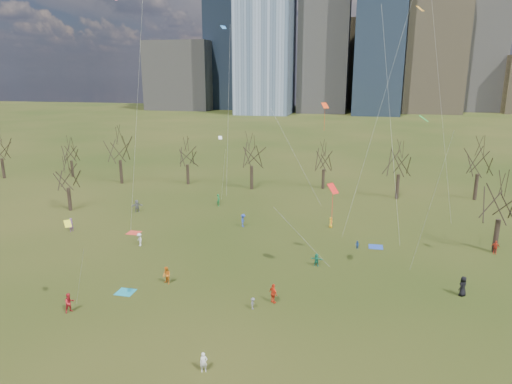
% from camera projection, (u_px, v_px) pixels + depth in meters
% --- Properties ---
extents(ground, '(500.00, 500.00, 0.00)m').
position_uv_depth(ground, '(226.00, 304.00, 39.50)').
color(ground, black).
rests_on(ground, ground).
extents(downtown_skyline, '(212.50, 78.00, 118.00)m').
position_uv_depth(downtown_skyline, '(337.00, 33.00, 229.13)').
color(downtown_skyline, slate).
rests_on(downtown_skyline, ground).
extents(bare_tree_row, '(113.04, 29.80, 9.50)m').
position_uv_depth(bare_tree_row, '(290.00, 159.00, 73.14)').
color(bare_tree_row, black).
rests_on(bare_tree_row, ground).
extents(blanket_teal, '(1.60, 1.50, 0.03)m').
position_uv_depth(blanket_teal, '(126.00, 292.00, 41.64)').
color(blanket_teal, teal).
rests_on(blanket_teal, ground).
extents(blanket_navy, '(1.60, 1.50, 0.03)m').
position_uv_depth(blanket_navy, '(376.00, 247.00, 52.50)').
color(blanket_navy, '#2342A5').
rests_on(blanket_navy, ground).
extents(blanket_crimson, '(1.60, 1.50, 0.03)m').
position_uv_depth(blanket_crimson, '(134.00, 233.00, 57.11)').
color(blanket_crimson, red).
rests_on(blanket_crimson, ground).
extents(person_1, '(0.60, 0.52, 1.40)m').
position_uv_depth(person_1, '(204.00, 362.00, 30.42)').
color(person_1, silver).
rests_on(person_1, ground).
extents(person_2, '(0.99, 1.05, 1.72)m').
position_uv_depth(person_2, '(69.00, 303.00, 37.98)').
color(person_2, '#B01921').
rests_on(person_2, ground).
extents(person_3, '(0.39, 0.68, 1.04)m').
position_uv_depth(person_3, '(253.00, 303.00, 38.56)').
color(person_3, slate).
rests_on(person_3, ground).
extents(person_4, '(1.05, 1.01, 1.76)m').
position_uv_depth(person_4, '(273.00, 294.00, 39.53)').
color(person_4, red).
rests_on(person_4, ground).
extents(person_5, '(1.29, 0.50, 1.37)m').
position_uv_depth(person_5, '(316.00, 260.00, 47.16)').
color(person_5, '#1B7D5C').
rests_on(person_5, ground).
extents(person_6, '(1.05, 1.07, 1.86)m').
position_uv_depth(person_6, '(463.00, 286.00, 40.77)').
color(person_6, black).
rests_on(person_6, ground).
extents(person_7, '(0.58, 0.73, 1.76)m').
position_uv_depth(person_7, '(71.00, 225.00, 57.48)').
color(person_7, '#884E9C').
rests_on(person_7, ground).
extents(person_8, '(0.58, 0.58, 0.96)m').
position_uv_depth(person_8, '(357.00, 245.00, 51.80)').
color(person_8, '#244C9F').
rests_on(person_8, ground).
extents(person_9, '(1.11, 1.09, 1.53)m').
position_uv_depth(person_9, '(139.00, 239.00, 52.69)').
color(person_9, silver).
rests_on(person_9, ground).
extents(person_10, '(0.96, 0.49, 1.56)m').
position_uv_depth(person_10, '(495.00, 247.00, 50.32)').
color(person_10, red).
rests_on(person_10, ground).
extents(person_11, '(1.67, 1.37, 1.79)m').
position_uv_depth(person_11, '(137.00, 206.00, 65.55)').
color(person_11, '#5D5C61').
rests_on(person_11, ground).
extents(person_12, '(0.60, 0.77, 1.39)m').
position_uv_depth(person_12, '(331.00, 222.00, 58.96)').
color(person_12, '#F0AC1A').
rests_on(person_12, ground).
extents(person_13, '(0.51, 0.72, 1.84)m').
position_uv_depth(person_13, '(218.00, 200.00, 68.47)').
color(person_13, '#1A7534').
rests_on(person_13, ground).
extents(person_14, '(1.04, 0.98, 1.70)m').
position_uv_depth(person_14, '(167.00, 275.00, 43.13)').
color(person_14, orange).
rests_on(person_14, ground).
extents(person_15, '(0.75, 1.16, 1.71)m').
position_uv_depth(person_15, '(243.00, 220.00, 59.25)').
color(person_15, '#263FA5').
rests_on(person_15, ground).
extents(kites_airborne, '(38.40, 40.10, 30.96)m').
position_uv_depth(kites_airborne, '(321.00, 126.00, 48.90)').
color(kites_airborne, '#FFA828').
rests_on(kites_airborne, ground).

